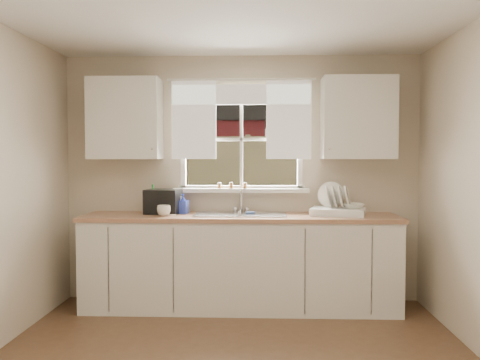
{
  "coord_description": "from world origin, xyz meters",
  "views": [
    {
      "loc": [
        0.18,
        -3.2,
        1.47
      ],
      "look_at": [
        0.0,
        1.65,
        1.25
      ],
      "focal_mm": 38.0,
      "sensor_mm": 36.0,
      "label": 1
    }
  ],
  "objects_px": {
    "dish_rack": "(337,208)",
    "soap_bottle_a": "(153,199)",
    "black_appliance": "(163,201)",
    "cup": "(164,211)"
  },
  "relations": [
    {
      "from": "cup",
      "to": "black_appliance",
      "type": "bearing_deg",
      "value": 79.64
    },
    {
      "from": "black_appliance",
      "to": "dish_rack",
      "type": "bearing_deg",
      "value": 4.97
    },
    {
      "from": "soap_bottle_a",
      "to": "cup",
      "type": "relative_size",
      "value": 2.19
    },
    {
      "from": "dish_rack",
      "to": "black_appliance",
      "type": "bearing_deg",
      "value": 178.02
    },
    {
      "from": "dish_rack",
      "to": "soap_bottle_a",
      "type": "distance_m",
      "value": 1.82
    },
    {
      "from": "dish_rack",
      "to": "cup",
      "type": "relative_size",
      "value": 4.44
    },
    {
      "from": "soap_bottle_a",
      "to": "cup",
      "type": "height_order",
      "value": "soap_bottle_a"
    },
    {
      "from": "soap_bottle_a",
      "to": "cup",
      "type": "distance_m",
      "value": 0.31
    },
    {
      "from": "soap_bottle_a",
      "to": "black_appliance",
      "type": "bearing_deg",
      "value": -22.13
    },
    {
      "from": "cup",
      "to": "black_appliance",
      "type": "xyz_separation_m",
      "value": [
        -0.05,
        0.21,
        0.07
      ]
    }
  ]
}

